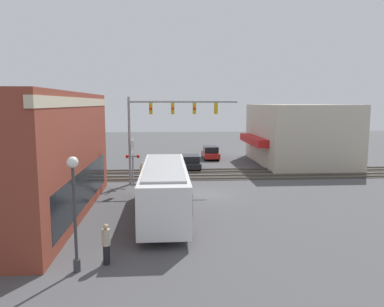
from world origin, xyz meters
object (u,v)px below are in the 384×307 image
object	(u,v)px
streetlamp	(74,204)
pedestrian_by_lamp	(106,244)
crossing_signal	(133,156)
pedestrian_at_crossing	(142,173)
parked_car_black	(191,162)
city_bus	(165,188)
parked_car_red	(210,153)

from	to	relation	value
streetlamp	pedestrian_by_lamp	world-z (taller)	streetlamp
crossing_signal	pedestrian_at_crossing	world-z (taller)	crossing_signal
streetlamp	parked_car_black	xyz separation A→B (m)	(23.07, -6.06, -2.10)
city_bus	parked_car_black	size ratio (longest dim) A/B	2.48
city_bus	pedestrian_by_lamp	bearing A→B (deg)	160.44
parked_car_black	streetlamp	bearing A→B (deg)	165.30
pedestrian_by_lamp	pedestrian_at_crossing	world-z (taller)	pedestrian_by_lamp
parked_car_red	city_bus	bearing A→B (deg)	166.43
city_bus	streetlamp	world-z (taller)	streetlamp
parked_car_red	pedestrian_by_lamp	size ratio (longest dim) A/B	2.47
city_bus	crossing_signal	bearing A→B (deg)	16.34
parked_car_red	pedestrian_at_crossing	size ratio (longest dim) A/B	2.61
crossing_signal	streetlamp	distance (m)	16.28
crossing_signal	pedestrian_at_crossing	size ratio (longest dim) A/B	2.32
parked_car_red	pedestrian_by_lamp	world-z (taller)	pedestrian_by_lamp
parked_car_black	pedestrian_by_lamp	size ratio (longest dim) A/B	2.56
parked_car_red	pedestrian_at_crossing	xyz separation A→B (m)	(-12.82, 7.36, 0.12)
streetlamp	pedestrian_at_crossing	size ratio (longest dim) A/B	2.81
parked_car_red	parked_car_black	bearing A→B (deg)	156.94
parked_car_red	pedestrian_at_crossing	bearing A→B (deg)	150.16
streetlamp	pedestrian_by_lamp	distance (m)	2.24
streetlamp	pedestrian_by_lamp	bearing A→B (deg)	-61.41
crossing_signal	parked_car_black	distance (m)	8.75
crossing_signal	pedestrian_by_lamp	bearing A→B (deg)	-179.09
city_bus	pedestrian_by_lamp	size ratio (longest dim) A/B	6.34
parked_car_black	parked_car_red	bearing A→B (deg)	-23.06
streetlamp	parked_car_red	distance (m)	31.01
crossing_signal	pedestrian_by_lamp	size ratio (longest dim) A/B	2.19
crossing_signal	parked_car_black	bearing A→B (deg)	-37.46
crossing_signal	streetlamp	size ratio (longest dim) A/B	0.82
streetlamp	parked_car_red	size ratio (longest dim) A/B	1.08
parked_car_black	crossing_signal	bearing A→B (deg)	142.54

